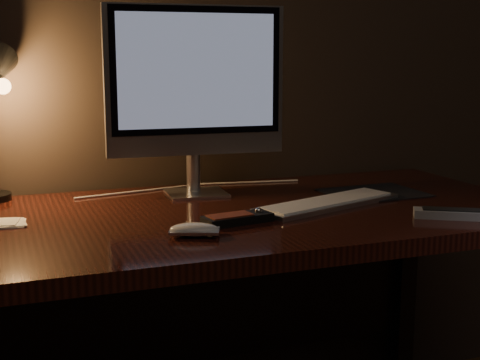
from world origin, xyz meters
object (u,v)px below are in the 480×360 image
object	(u,v)px
media_remote	(237,218)
tv_remote	(457,214)
keyboard	(328,203)
mouse	(194,232)
monitor	(196,84)
desk	(218,254)

from	to	relation	value
media_remote	tv_remote	size ratio (longest dim) A/B	0.87
keyboard	mouse	size ratio (longest dim) A/B	3.99
media_remote	tv_remote	distance (m)	0.52
monitor	tv_remote	distance (m)	0.74
keyboard	mouse	xyz separation A→B (m)	(-0.40, -0.16, 0.00)
keyboard	media_remote	xyz separation A→B (m)	(-0.28, -0.09, 0.00)
desk	keyboard	size ratio (longest dim) A/B	3.82
desk	monitor	distance (m)	0.45
monitor	media_remote	world-z (taller)	monitor
keyboard	media_remote	distance (m)	0.29
desk	tv_remote	size ratio (longest dim) A/B	8.23
media_remote	mouse	bearing A→B (deg)	-158.11
keyboard	mouse	distance (m)	0.43
mouse	tv_remote	distance (m)	0.63
keyboard	media_remote	size ratio (longest dim) A/B	2.48
desk	keyboard	xyz separation A→B (m)	(0.26, -0.10, 0.14)
media_remote	tv_remote	world-z (taller)	media_remote
desk	mouse	size ratio (longest dim) A/B	15.23
tv_remote	desk	bearing A→B (deg)	176.40
mouse	media_remote	xyz separation A→B (m)	(0.12, 0.07, 0.00)
monitor	media_remote	distance (m)	0.44
mouse	tv_remote	bearing A→B (deg)	14.84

